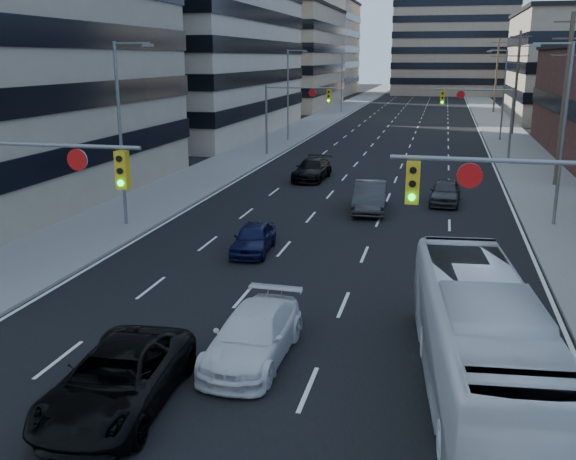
% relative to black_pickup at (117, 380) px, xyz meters
% --- Properties ---
extents(road_surface, '(18.00, 300.00, 0.02)m').
position_rel_black_pickup_xyz_m(road_surface, '(2.51, 125.93, -0.74)').
color(road_surface, black).
rests_on(road_surface, ground).
extents(sidewalk_left, '(5.00, 300.00, 0.15)m').
position_rel_black_pickup_xyz_m(sidewalk_left, '(-8.99, 125.93, -0.68)').
color(sidewalk_left, slate).
rests_on(sidewalk_left, ground).
extents(sidewalk_right, '(5.00, 300.00, 0.15)m').
position_rel_black_pickup_xyz_m(sidewalk_right, '(14.01, 125.93, -0.68)').
color(sidewalk_right, slate).
rests_on(sidewalk_right, ground).
extents(office_left_mid, '(26.00, 34.00, 28.00)m').
position_rel_black_pickup_xyz_m(office_left_mid, '(-24.49, 55.93, 13.25)').
color(office_left_mid, '#ADA089').
rests_on(office_left_mid, ground).
extents(office_left_far, '(20.00, 30.00, 16.00)m').
position_rel_black_pickup_xyz_m(office_left_far, '(-21.49, 95.93, 7.25)').
color(office_left_far, gray).
rests_on(office_left_far, ground).
extents(bg_block_left, '(24.00, 24.00, 20.00)m').
position_rel_black_pickup_xyz_m(bg_block_left, '(-25.49, 135.93, 9.25)').
color(bg_block_left, '#ADA089').
rests_on(bg_block_left, ground).
extents(signal_near_left, '(6.59, 0.33, 6.00)m').
position_rel_black_pickup_xyz_m(signal_near_left, '(-4.94, 3.93, 3.57)').
color(signal_near_left, slate).
rests_on(signal_near_left, ground).
extents(signal_near_right, '(6.59, 0.33, 6.00)m').
position_rel_black_pickup_xyz_m(signal_near_right, '(9.96, 3.93, 3.57)').
color(signal_near_right, slate).
rests_on(signal_near_right, ground).
extents(signal_far_left, '(6.09, 0.33, 6.00)m').
position_rel_black_pickup_xyz_m(signal_far_left, '(-5.17, 40.93, 3.55)').
color(signal_far_left, slate).
rests_on(signal_far_left, ground).
extents(signal_far_right, '(6.09, 0.33, 6.00)m').
position_rel_black_pickup_xyz_m(signal_far_right, '(10.19, 40.93, 3.55)').
color(signal_far_right, slate).
rests_on(signal_far_right, ground).
extents(utility_pole_block, '(2.20, 0.28, 11.00)m').
position_rel_black_pickup_xyz_m(utility_pole_block, '(14.71, 31.93, 5.02)').
color(utility_pole_block, '#4C3D2D').
rests_on(utility_pole_block, ground).
extents(utility_pole_midblock, '(2.20, 0.28, 11.00)m').
position_rel_black_pickup_xyz_m(utility_pole_midblock, '(14.71, 61.93, 5.02)').
color(utility_pole_midblock, '#4C3D2D').
rests_on(utility_pole_midblock, ground).
extents(utility_pole_distant, '(2.20, 0.28, 11.00)m').
position_rel_black_pickup_xyz_m(utility_pole_distant, '(14.71, 91.93, 5.02)').
color(utility_pole_distant, '#4C3D2D').
rests_on(utility_pole_distant, ground).
extents(streetlight_left_near, '(2.03, 0.22, 9.00)m').
position_rel_black_pickup_xyz_m(streetlight_left_near, '(-7.83, 15.93, 4.30)').
color(streetlight_left_near, slate).
rests_on(streetlight_left_near, ground).
extents(streetlight_left_mid, '(2.03, 0.22, 9.00)m').
position_rel_black_pickup_xyz_m(streetlight_left_mid, '(-7.83, 50.93, 4.30)').
color(streetlight_left_mid, slate).
rests_on(streetlight_left_mid, ground).
extents(streetlight_left_far, '(2.03, 0.22, 9.00)m').
position_rel_black_pickup_xyz_m(streetlight_left_far, '(-7.83, 85.93, 4.30)').
color(streetlight_left_far, slate).
rests_on(streetlight_left_far, ground).
extents(streetlight_right_near, '(2.03, 0.22, 9.00)m').
position_rel_black_pickup_xyz_m(streetlight_right_near, '(12.85, 20.93, 4.30)').
color(streetlight_right_near, slate).
rests_on(streetlight_right_near, ground).
extents(streetlight_right_far, '(2.03, 0.22, 9.00)m').
position_rel_black_pickup_xyz_m(streetlight_right_far, '(12.85, 55.93, 4.30)').
color(streetlight_right_far, slate).
rests_on(streetlight_right_far, ground).
extents(black_pickup, '(2.86, 5.58, 1.51)m').
position_rel_black_pickup_xyz_m(black_pickup, '(0.00, 0.00, 0.00)').
color(black_pickup, black).
rests_on(black_pickup, ground).
extents(white_van, '(2.12, 4.96, 1.43)m').
position_rel_black_pickup_xyz_m(white_van, '(2.45, 3.30, -0.04)').
color(white_van, silver).
rests_on(white_van, ground).
extents(transit_bus, '(3.67, 10.91, 2.98)m').
position_rel_black_pickup_xyz_m(transit_bus, '(8.51, 2.60, 0.74)').
color(transit_bus, silver).
rests_on(transit_bus, ground).
extents(sedan_blue, '(1.77, 3.89, 1.29)m').
position_rel_black_pickup_xyz_m(sedan_blue, '(-0.47, 13.18, -0.11)').
color(sedan_blue, '#0C1033').
rests_on(sedan_blue, ground).
extents(sedan_grey_center, '(2.05, 5.03, 1.62)m').
position_rel_black_pickup_xyz_m(sedan_grey_center, '(3.60, 22.12, 0.06)').
color(sedan_grey_center, '#2C2C2E').
rests_on(sedan_grey_center, ground).
extents(sedan_black_far, '(2.25, 5.09, 1.45)m').
position_rel_black_pickup_xyz_m(sedan_black_far, '(-1.39, 30.66, -0.03)').
color(sedan_black_far, black).
rests_on(sedan_black_far, ground).
extents(sedan_grey_right, '(1.86, 4.22, 1.41)m').
position_rel_black_pickup_xyz_m(sedan_grey_right, '(7.65, 25.04, -0.05)').
color(sedan_grey_right, '#2F2F32').
rests_on(sedan_grey_right, ground).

